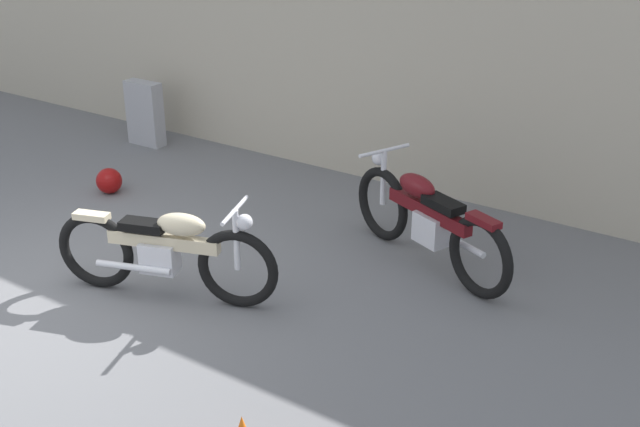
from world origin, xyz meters
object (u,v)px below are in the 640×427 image
helmet (109,181)px  motorcycle_maroon (427,219)px  motorcycle_cream (166,251)px  stone_marker (145,113)px

helmet → motorcycle_maroon: motorcycle_maroon is taller
helmet → motorcycle_cream: motorcycle_cream is taller
helmet → motorcycle_cream: size_ratio=0.15×
motorcycle_maroon → stone_marker: bearing=10.6°
stone_marker → motorcycle_cream: motorcycle_cream is taller
helmet → stone_marker: bearing=120.6°
motorcycle_maroon → helmet: bearing=29.6°
stone_marker → motorcycle_cream: size_ratio=0.44×
stone_marker → motorcycle_maroon: (4.68, -1.03, 0.03)m
helmet → motorcycle_maroon: (3.81, 0.44, 0.31)m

